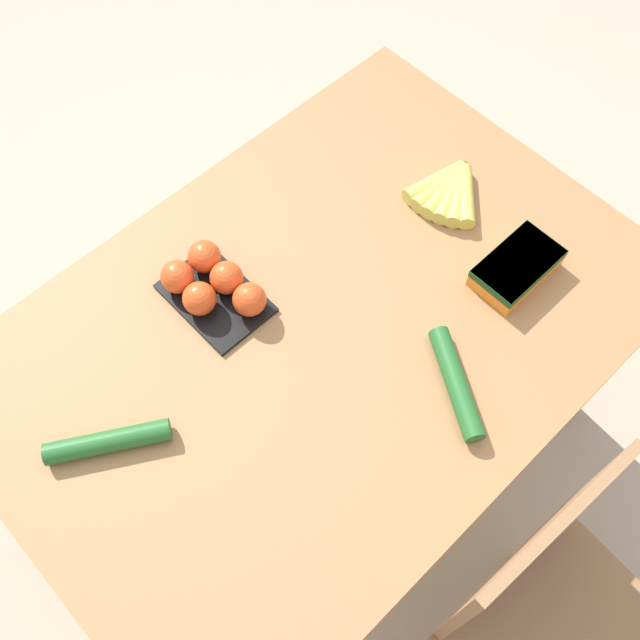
% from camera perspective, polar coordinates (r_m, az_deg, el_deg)
% --- Properties ---
extents(ground_plane, '(12.00, 12.00, 0.00)m').
position_cam_1_polar(ground_plane, '(2.22, 0.00, -9.70)').
color(ground_plane, '#B7A88E').
extents(dining_table, '(1.37, 0.95, 0.75)m').
position_cam_1_polar(dining_table, '(1.61, 0.00, -2.11)').
color(dining_table, '#9E7044').
rests_on(dining_table, ground_plane).
extents(chair, '(0.44, 0.42, 0.92)m').
position_cam_1_polar(chair, '(1.69, 17.01, -20.88)').
color(chair, '#8E6642').
rests_on(chair, ground_plane).
extents(banana_bunch, '(0.17, 0.17, 0.04)m').
position_cam_1_polar(banana_bunch, '(1.72, 9.82, 9.72)').
color(banana_bunch, brown).
rests_on(banana_bunch, dining_table).
extents(tomato_pack, '(0.15, 0.22, 0.08)m').
position_cam_1_polar(tomato_pack, '(1.55, -8.23, 2.70)').
color(tomato_pack, black).
rests_on(tomato_pack, dining_table).
extents(carrot_bag, '(0.19, 0.11, 0.05)m').
position_cam_1_polar(carrot_bag, '(1.61, 14.78, 3.95)').
color(carrot_bag, orange).
rests_on(carrot_bag, dining_table).
extents(cucumber_near, '(0.22, 0.16, 0.04)m').
position_cam_1_polar(cucumber_near, '(1.46, -15.86, -8.91)').
color(cucumber_near, '#236028').
rests_on(cucumber_near, dining_table).
extents(cucumber_far, '(0.15, 0.22, 0.04)m').
position_cam_1_polar(cucumber_far, '(1.47, 10.34, -4.76)').
color(cucumber_far, '#236028').
rests_on(cucumber_far, dining_table).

